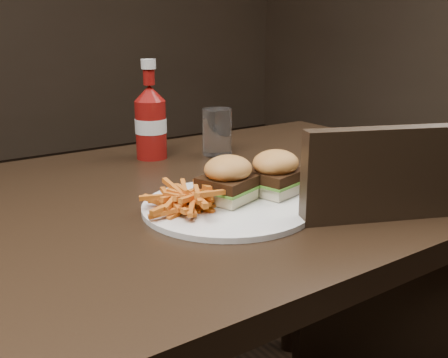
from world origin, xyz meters
TOP-DOWN VIEW (x-y plane):
  - dining_table at (0.00, 0.00)m, footprint 1.20×0.80m
  - plate at (-0.04, -0.12)m, footprint 0.28×0.28m
  - sandwich_half_a at (-0.03, -0.11)m, footprint 0.09×0.09m
  - sandwich_half_b at (0.05, -0.12)m, footprint 0.09×0.09m
  - fries_pile at (-0.11, -0.11)m, footprint 0.14×0.14m
  - ketchup_bottle at (0.01, 0.25)m, footprint 0.09×0.09m
  - tumbler at (0.15, 0.19)m, footprint 0.08×0.08m

SIDE VIEW (x-z plane):
  - dining_table at x=0.00m, z-range 0.71..0.75m
  - plate at x=-0.04m, z-range 0.75..0.76m
  - sandwich_half_a at x=-0.03m, z-range 0.76..0.78m
  - sandwich_half_b at x=0.05m, z-range 0.76..0.78m
  - fries_pile at x=-0.11m, z-range 0.76..0.80m
  - tumbler at x=0.15m, z-range 0.75..0.86m
  - ketchup_bottle at x=0.01m, z-range 0.74..0.88m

